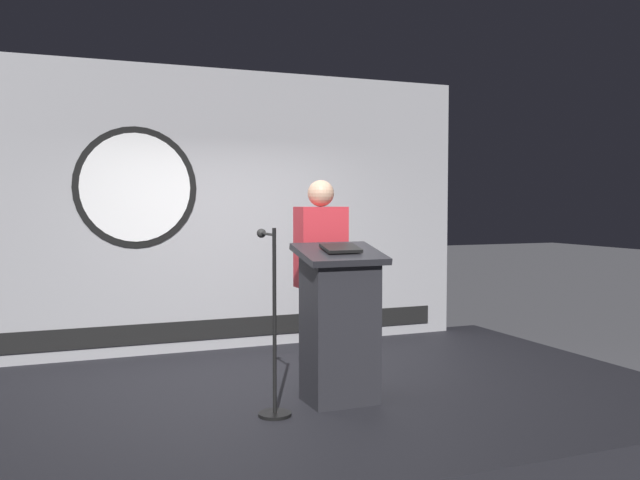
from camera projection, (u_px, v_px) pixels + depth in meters
ground_plane at (286, 428)px, 5.61m from camera, size 40.00×40.00×0.00m
stage_platform at (286, 410)px, 5.60m from camera, size 6.40×4.00×0.30m
banner_display at (224, 211)px, 7.21m from camera, size 5.34×0.12×2.91m
podium at (340, 325)px, 5.29m from camera, size 0.64×0.50×1.22m
speaker_person at (321, 281)px, 5.73m from camera, size 0.40×0.26×1.72m
microphone_stand at (273, 351)px, 4.98m from camera, size 0.24×0.46×1.35m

